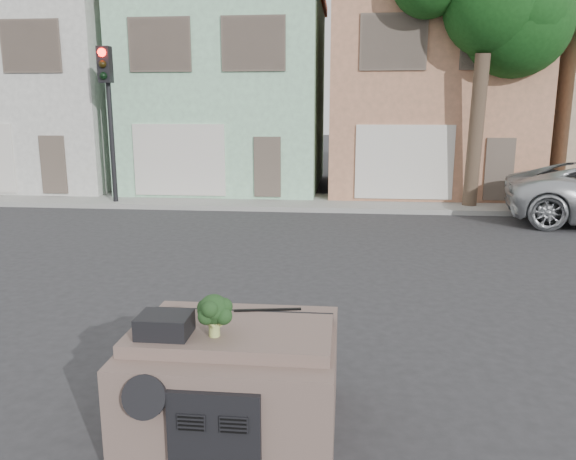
# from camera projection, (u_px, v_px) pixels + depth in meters

# --- Properties ---
(ground_plane) EXTENTS (120.00, 120.00, 0.00)m
(ground_plane) POSITION_uv_depth(u_px,v_px,m) (274.00, 319.00, 8.64)
(ground_plane) COLOR #303033
(ground_plane) RESTS_ON ground
(sidewalk) EXTENTS (40.00, 3.00, 0.15)m
(sidewalk) POSITION_uv_depth(u_px,v_px,m) (313.00, 202.00, 18.83)
(sidewalk) COLOR gray
(sidewalk) RESTS_ON ground
(townhouse_white) EXTENTS (7.20, 8.20, 7.55)m
(townhouse_white) POSITION_uv_depth(u_px,v_px,m) (52.00, 93.00, 23.02)
(townhouse_white) COLOR beige
(townhouse_white) RESTS_ON ground
(townhouse_mint) EXTENTS (7.20, 8.20, 7.55)m
(townhouse_mint) POSITION_uv_depth(u_px,v_px,m) (232.00, 92.00, 22.28)
(townhouse_mint) COLOR #9AD3AC
(townhouse_mint) RESTS_ON ground
(townhouse_tan) EXTENTS (7.20, 8.20, 7.55)m
(townhouse_tan) POSITION_uv_depth(u_px,v_px,m) (424.00, 92.00, 21.53)
(townhouse_tan) COLOR tan
(townhouse_tan) RESTS_ON ground
(traffic_signal) EXTENTS (0.40, 0.40, 5.10)m
(traffic_signal) POSITION_uv_depth(u_px,v_px,m) (110.00, 128.00, 17.98)
(traffic_signal) COLOR black
(traffic_signal) RESTS_ON ground
(tree_near) EXTENTS (4.40, 4.00, 8.50)m
(tree_near) POSITION_uv_depth(u_px,v_px,m) (480.00, 71.00, 16.76)
(tree_near) COLOR #133E13
(tree_near) RESTS_ON ground
(car_dashboard) EXTENTS (2.00, 1.80, 1.12)m
(car_dashboard) POSITION_uv_depth(u_px,v_px,m) (235.00, 376.00, 5.61)
(car_dashboard) COLOR brown
(car_dashboard) RESTS_ON ground
(instrument_hump) EXTENTS (0.48, 0.38, 0.20)m
(instrument_hump) POSITION_uv_depth(u_px,v_px,m) (165.00, 325.00, 5.19)
(instrument_hump) COLOR black
(instrument_hump) RESTS_ON car_dashboard
(wiper_arm) EXTENTS (0.69, 0.15, 0.02)m
(wiper_arm) POSITION_uv_depth(u_px,v_px,m) (268.00, 310.00, 5.83)
(wiper_arm) COLOR black
(wiper_arm) RESTS_ON car_dashboard
(broccoli) EXTENTS (0.47, 0.47, 0.41)m
(broccoli) POSITION_uv_depth(u_px,v_px,m) (214.00, 315.00, 5.14)
(broccoli) COLOR black
(broccoli) RESTS_ON car_dashboard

